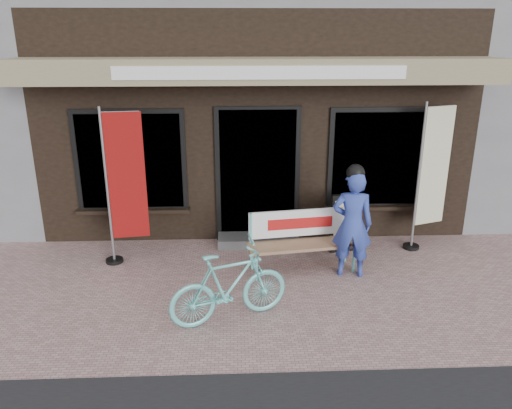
{
  "coord_description": "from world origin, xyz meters",
  "views": [
    {
      "loc": [
        -0.36,
        -5.71,
        3.27
      ],
      "look_at": [
        -0.08,
        0.7,
        1.05
      ],
      "focal_mm": 35.0,
      "sensor_mm": 36.0,
      "label": 1
    }
  ],
  "objects_px": {
    "menu_stand": "(345,223)",
    "nobori_cream": "(431,175)",
    "bench": "(302,236)",
    "nobori_red": "(124,185)",
    "bicycle": "(229,286)",
    "person": "(352,222)"
  },
  "relations": [
    {
      "from": "bench",
      "to": "nobori_red",
      "type": "relative_size",
      "value": 0.7
    },
    {
      "from": "person",
      "to": "menu_stand",
      "type": "xyz_separation_m",
      "value": [
        0.09,
        0.8,
        -0.32
      ]
    },
    {
      "from": "nobori_red",
      "to": "nobori_cream",
      "type": "distance_m",
      "value": 4.62
    },
    {
      "from": "nobori_cream",
      "to": "menu_stand",
      "type": "relative_size",
      "value": 2.48
    },
    {
      "from": "nobori_cream",
      "to": "bicycle",
      "type": "bearing_deg",
      "value": -166.03
    },
    {
      "from": "person",
      "to": "nobori_red",
      "type": "height_order",
      "value": "nobori_red"
    },
    {
      "from": "bicycle",
      "to": "person",
      "type": "bearing_deg",
      "value": -77.61
    },
    {
      "from": "menu_stand",
      "to": "nobori_red",
      "type": "bearing_deg",
      "value": 174.71
    },
    {
      "from": "nobori_red",
      "to": "person",
      "type": "bearing_deg",
      "value": -17.41
    },
    {
      "from": "nobori_cream",
      "to": "menu_stand",
      "type": "bearing_deg",
      "value": 166.43
    },
    {
      "from": "menu_stand",
      "to": "nobori_cream",
      "type": "bearing_deg",
      "value": -3.34
    },
    {
      "from": "person",
      "to": "bicycle",
      "type": "relative_size",
      "value": 1.1
    },
    {
      "from": "nobori_red",
      "to": "bicycle",
      "type": "bearing_deg",
      "value": -55.44
    },
    {
      "from": "nobori_cream",
      "to": "menu_stand",
      "type": "height_order",
      "value": "nobori_cream"
    },
    {
      "from": "nobori_red",
      "to": "menu_stand",
      "type": "distance_m",
      "value": 3.37
    },
    {
      "from": "person",
      "to": "nobori_red",
      "type": "relative_size",
      "value": 0.7
    },
    {
      "from": "menu_stand",
      "to": "bench",
      "type": "bearing_deg",
      "value": -152.35
    },
    {
      "from": "nobori_cream",
      "to": "menu_stand",
      "type": "distance_m",
      "value": 1.51
    },
    {
      "from": "bench",
      "to": "nobori_cream",
      "type": "height_order",
      "value": "nobori_cream"
    },
    {
      "from": "bench",
      "to": "menu_stand",
      "type": "relative_size",
      "value": 1.75
    },
    {
      "from": "bench",
      "to": "nobori_cream",
      "type": "xyz_separation_m",
      "value": [
        2.07,
        0.7,
        0.69
      ]
    },
    {
      "from": "nobori_red",
      "to": "nobori_cream",
      "type": "xyz_separation_m",
      "value": [
        4.61,
        0.36,
        -0.0
      ]
    }
  ]
}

